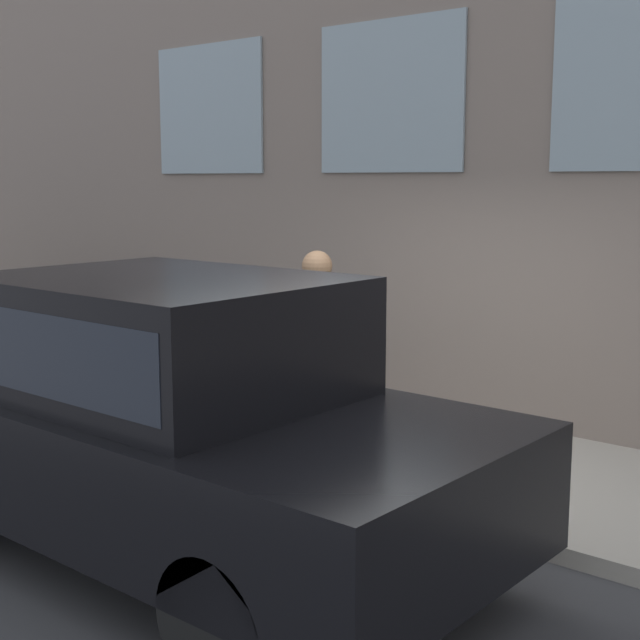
% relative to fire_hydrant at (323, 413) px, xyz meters
% --- Properties ---
extents(ground_plane, '(80.00, 80.00, 0.00)m').
position_rel_fire_hydrant_xyz_m(ground_plane, '(-0.41, -0.56, -0.52)').
color(ground_plane, '#38383A').
extents(sidewalk, '(2.37, 60.00, 0.13)m').
position_rel_fire_hydrant_xyz_m(sidewalk, '(0.77, -0.56, -0.46)').
color(sidewalk, '#A8A093').
rests_on(sidewalk, ground_plane).
extents(fire_hydrant, '(0.35, 0.46, 0.77)m').
position_rel_fire_hydrant_xyz_m(fire_hydrant, '(0.00, 0.00, 0.00)').
color(fire_hydrant, gray).
rests_on(fire_hydrant, sidewalk).
extents(person, '(0.41, 0.27, 1.69)m').
position_rel_fire_hydrant_xyz_m(person, '(0.45, 0.45, 0.62)').
color(person, navy).
rests_on(person, sidewalk).
extents(parked_car_black_near, '(1.99, 4.65, 1.84)m').
position_rel_fire_hydrant_xyz_m(parked_car_black_near, '(-1.89, -0.24, 0.47)').
color(parked_car_black_near, black).
rests_on(parked_car_black_near, ground_plane).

